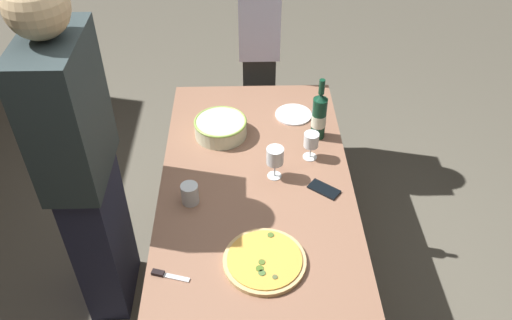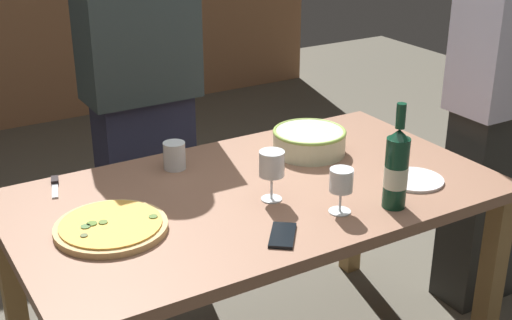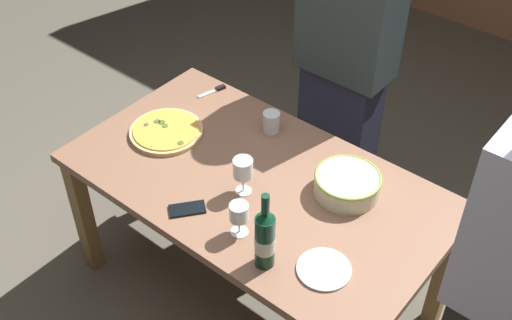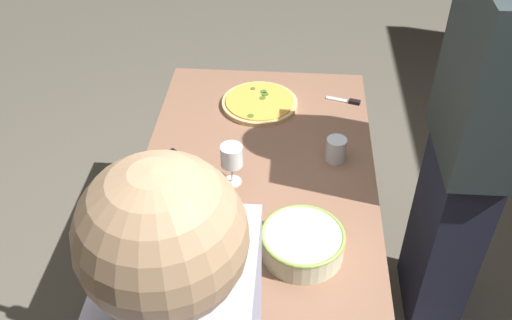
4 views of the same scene
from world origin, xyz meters
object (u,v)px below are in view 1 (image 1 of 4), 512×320
side_plate (293,115)px  person_host (259,41)px  serving_bowl (221,127)px  dining_table (256,191)px  person_guest_left (82,168)px  cell_phone (324,189)px  wine_bottle (319,116)px  wine_glass_by_bottle (275,157)px  cup_amber (190,194)px  pizza_knife (165,275)px  wine_glass_near_pizza (311,141)px  pizza (265,261)px

side_plate → person_host: person_host is taller
serving_bowl → dining_table: bearing=-152.5°
serving_bowl → side_plate: size_ratio=1.37×
person_guest_left → cell_phone: bearing=-6.8°
wine_bottle → wine_glass_by_bottle: 0.39m
cell_phone → side_plate: bearing=47.3°
cell_phone → person_guest_left: size_ratio=0.08×
cup_amber → pizza_knife: (-0.41, 0.07, -0.04)m
person_guest_left → wine_glass_near_pizza: bearing=6.0°
dining_table → person_host: 1.12m
dining_table → cell_phone: bearing=-107.3°
person_guest_left → person_host: bearing=49.2°
wine_glass_near_pizza → wine_glass_by_bottle: size_ratio=0.87×
side_plate → cell_phone: (-0.59, -0.09, 0.00)m
wine_glass_by_bottle → person_host: person_host is taller
person_host → cup_amber: bearing=-13.1°
serving_bowl → person_guest_left: person_guest_left is taller
wine_bottle → cell_phone: wine_bottle is taller
side_plate → person_guest_left: 1.15m
serving_bowl → person_host: size_ratio=0.16×
cup_amber → side_plate: (0.65, -0.52, -0.04)m
pizza → serving_bowl: bearing=13.0°
pizza_knife → pizza: bearing=-82.1°
wine_glass_near_pizza → side_plate: 0.37m
pizza → wine_glass_by_bottle: size_ratio=2.01×
wine_bottle → person_guest_left: size_ratio=0.19×
pizza → cup_amber: bearing=42.1°
person_guest_left → dining_table: bearing=0.0°
wine_glass_by_bottle → cup_amber: size_ratio=1.71×
dining_table → wine_glass_by_bottle: bearing=-86.6°
wine_glass_by_bottle → wine_bottle: bearing=-38.2°
wine_bottle → cell_phone: 0.43m
serving_bowl → pizza_knife: 0.92m
wine_glass_by_bottle → cell_phone: size_ratio=1.16×
dining_table → wine_glass_near_pizza: wine_glass_near_pizza is taller
serving_bowl → pizza_knife: serving_bowl is taller
wine_bottle → cup_amber: wine_bottle is taller
person_guest_left → wine_bottle: bearing=13.6°
dining_table → person_guest_left: bearing=96.0°
pizza → pizza_knife: (-0.05, 0.39, -0.01)m
person_host → pizza_knife: bearing=-11.7°
dining_table → wine_glass_near_pizza: bearing=-62.6°
wine_bottle → pizza_knife: bearing=141.4°
serving_bowl → pizza_knife: size_ratio=1.77×
wine_bottle → side_plate: wine_bottle is taller
wine_glass_by_bottle → cup_amber: bearing=112.6°
pizza → person_guest_left: 0.91m
side_plate → person_guest_left: person_guest_left is taller
pizza → wine_glass_by_bottle: wine_glass_by_bottle is taller
wine_bottle → cell_phone: bearing=177.9°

